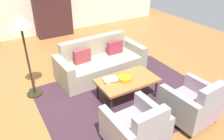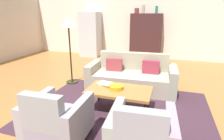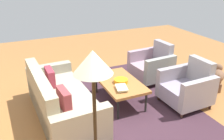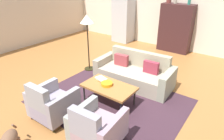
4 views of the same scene
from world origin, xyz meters
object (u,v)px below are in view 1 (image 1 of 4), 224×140
object	(u,v)px
coffee_table	(127,81)
armchair_right	(193,105)
couch	(100,63)
book_stack	(110,80)
armchair_left	(137,131)
fruit_bowl	(125,79)
cabinet	(52,9)
floor_lamp	(21,29)

from	to	relation	value
coffee_table	armchair_right	size ratio (longest dim) A/B	1.36
couch	book_stack	size ratio (longest dim) A/B	6.75
couch	armchair_left	world-z (taller)	armchair_left
fruit_bowl	cabinet	bearing A→B (deg)	90.82
floor_lamp	coffee_table	bearing A→B (deg)	-33.85
armchair_left	book_stack	distance (m)	1.32
fruit_bowl	floor_lamp	world-z (taller)	floor_lamp
couch	cabinet	bearing A→B (deg)	-90.88
coffee_table	book_stack	world-z (taller)	book_stack
book_stack	floor_lamp	size ratio (longest dim) A/B	0.18
armchair_left	floor_lamp	xyz separation A→B (m)	(-1.03, 2.26, 1.10)
couch	armchair_right	size ratio (longest dim) A/B	2.44
couch	fruit_bowl	distance (m)	1.20
coffee_table	floor_lamp	xyz separation A→B (m)	(-1.63, 1.09, 1.04)
cabinet	couch	bearing A→B (deg)	-87.92
armchair_left	fruit_bowl	distance (m)	1.29
floor_lamp	book_stack	bearing A→B (deg)	-36.75
couch	book_stack	world-z (taller)	couch
fruit_bowl	floor_lamp	bearing A→B (deg)	145.18
coffee_table	cabinet	size ratio (longest dim) A/B	0.67
armchair_left	armchair_right	world-z (taller)	same
fruit_bowl	floor_lamp	xyz separation A→B (m)	(-1.57, 1.09, 0.96)
couch	floor_lamp	distance (m)	1.99
fruit_bowl	coffee_table	bearing A→B (deg)	0.00
floor_lamp	cabinet	bearing A→B (deg)	65.44
fruit_bowl	cabinet	xyz separation A→B (m)	(-0.06, 4.39, 0.42)
couch	coffee_table	xyz separation A→B (m)	(0.00, -1.19, 0.12)
armchair_right	floor_lamp	world-z (taller)	floor_lamp
armchair_right	fruit_bowl	world-z (taller)	armchair_right
couch	armchair_right	world-z (taller)	armchair_right
armchair_left	floor_lamp	size ratio (longest dim) A/B	0.51
cabinet	floor_lamp	bearing A→B (deg)	-114.56
book_stack	cabinet	world-z (taller)	cabinet
couch	armchair_left	bearing A→B (deg)	72.88
coffee_table	cabinet	bearing A→B (deg)	91.58
couch	cabinet	world-z (taller)	cabinet
book_stack	floor_lamp	distance (m)	1.90
armchair_right	coffee_table	bearing A→B (deg)	113.29
cabinet	armchair_left	bearing A→B (deg)	-94.91
coffee_table	armchair_left	size ratio (longest dim) A/B	1.36
couch	armchair_right	distance (m)	2.43
armchair_right	book_stack	xyz separation A→B (m)	(-0.93, 1.28, 0.13)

